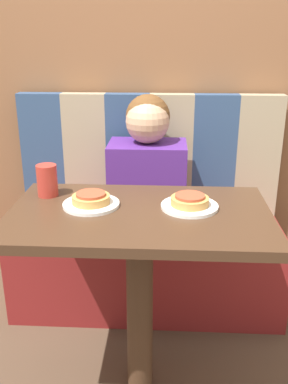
% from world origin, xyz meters
% --- Properties ---
extents(ground_plane, '(12.00, 12.00, 0.00)m').
position_xyz_m(ground_plane, '(0.00, 0.00, 0.00)').
color(ground_plane, '#4C3828').
extents(wall_back, '(7.00, 0.05, 2.60)m').
position_xyz_m(wall_back, '(0.00, 0.90, 1.30)').
color(wall_back, brown).
rests_on(wall_back, ground_plane).
extents(booth_seat, '(1.35, 0.50, 0.43)m').
position_xyz_m(booth_seat, '(0.00, 0.59, 0.22)').
color(booth_seat, maroon).
rests_on(booth_seat, ground_plane).
extents(booth_backrest, '(1.35, 0.08, 0.63)m').
position_xyz_m(booth_backrest, '(-0.00, 0.81, 0.75)').
color(booth_backrest, navy).
rests_on(booth_backrest, booth_seat).
extents(dining_table, '(0.92, 0.55, 0.77)m').
position_xyz_m(dining_table, '(0.00, 0.00, 0.64)').
color(dining_table, '#422B1C').
rests_on(dining_table, ground_plane).
extents(person, '(0.37, 0.26, 0.66)m').
position_xyz_m(person, '(0.00, 0.60, 0.75)').
color(person, '#4C237A').
rests_on(person, booth_seat).
extents(plate_left, '(0.20, 0.20, 0.01)m').
position_xyz_m(plate_left, '(-0.18, 0.04, 0.77)').
color(plate_left, white).
rests_on(plate_left, dining_table).
extents(plate_right, '(0.20, 0.20, 0.01)m').
position_xyz_m(plate_right, '(0.18, 0.04, 0.77)').
color(plate_right, white).
rests_on(plate_right, dining_table).
extents(pizza_left, '(0.14, 0.14, 0.04)m').
position_xyz_m(pizza_left, '(-0.18, 0.04, 0.80)').
color(pizza_left, '#C68E47').
rests_on(pizza_left, plate_left).
extents(pizza_right, '(0.14, 0.14, 0.04)m').
position_xyz_m(pizza_right, '(0.18, 0.04, 0.80)').
color(pizza_right, '#C68E47').
rests_on(pizza_right, plate_right).
extents(drinking_cup, '(0.08, 0.08, 0.12)m').
position_xyz_m(drinking_cup, '(-0.36, 0.14, 0.83)').
color(drinking_cup, '#B23328').
rests_on(drinking_cup, dining_table).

